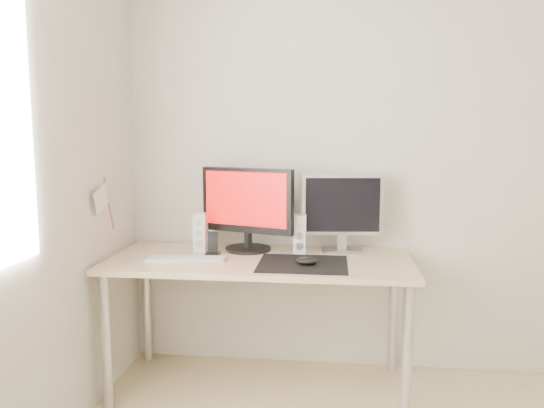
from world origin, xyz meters
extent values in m
plane|color=silver|center=(0.00, 1.75, 1.25)|extent=(3.50, 0.00, 3.50)
cube|color=black|center=(-0.70, 1.28, 0.73)|extent=(0.45, 0.40, 0.00)
ellipsoid|color=black|center=(-0.68, 1.25, 0.75)|extent=(0.11, 0.06, 0.04)
cube|color=#D1B587|center=(-0.93, 1.38, 0.71)|extent=(1.60, 0.70, 0.03)
cylinder|color=silver|center=(-1.67, 1.09, 0.35)|extent=(0.05, 0.05, 0.70)
cylinder|color=silver|center=(-0.19, 1.09, 0.35)|extent=(0.05, 0.05, 0.70)
cylinder|color=silver|center=(-1.67, 1.67, 0.35)|extent=(0.05, 0.05, 0.70)
cylinder|color=silver|center=(-0.19, 1.67, 0.35)|extent=(0.05, 0.05, 0.70)
cylinder|color=black|center=(-1.02, 1.56, 0.74)|extent=(0.33, 0.33, 0.02)
cylinder|color=black|center=(-1.02, 1.56, 0.81)|extent=(0.05, 0.05, 0.12)
cube|color=black|center=(-1.02, 1.55, 1.02)|extent=(0.54, 0.22, 0.36)
cube|color=red|center=(-1.03, 1.53, 1.03)|extent=(0.48, 0.16, 0.30)
cube|color=#AAABAD|center=(-0.50, 1.60, 0.74)|extent=(0.23, 0.18, 0.01)
cube|color=#BDBDC0|center=(-0.50, 1.60, 0.80)|extent=(0.05, 0.04, 0.10)
cube|color=silver|center=(-0.50, 1.60, 0.99)|extent=(0.45, 0.08, 0.34)
cube|color=black|center=(-0.49, 1.57, 0.99)|extent=(0.41, 0.04, 0.30)
cube|color=white|center=(-1.28, 1.51, 0.84)|extent=(0.07, 0.08, 0.21)
cylinder|color=#A9A9AB|center=(-1.28, 1.47, 0.78)|extent=(0.04, 0.01, 0.04)
cylinder|color=#ADADAF|center=(-1.28, 1.47, 0.84)|extent=(0.04, 0.01, 0.04)
cylinder|color=#BCBCBE|center=(-1.28, 1.47, 0.90)|extent=(0.04, 0.01, 0.04)
cube|color=white|center=(-0.73, 1.53, 0.84)|extent=(0.07, 0.08, 0.21)
cylinder|color=silver|center=(-0.73, 1.48, 0.78)|extent=(0.04, 0.01, 0.04)
cylinder|color=#B0B0B3|center=(-0.73, 1.48, 0.84)|extent=(0.04, 0.01, 0.04)
cylinder|color=silver|center=(-0.73, 1.48, 0.90)|extent=(0.04, 0.01, 0.04)
cube|color=#B9B9BB|center=(-1.30, 1.29, 0.73)|extent=(0.43, 0.14, 0.01)
cube|color=silver|center=(-1.30, 1.29, 0.74)|extent=(0.41, 0.13, 0.01)
cube|color=black|center=(-1.19, 1.42, 0.74)|extent=(0.07, 0.06, 0.02)
cube|color=black|center=(-1.19, 1.42, 0.80)|extent=(0.06, 0.03, 0.11)
cylinder|color=#A57F54|center=(-1.72, 1.30, 1.02)|extent=(0.01, 0.10, 0.29)
cube|color=white|center=(-1.72, 1.21, 1.06)|extent=(0.00, 0.19, 0.15)
camera|label=1|loc=(-0.55, -1.35, 1.39)|focal=35.00mm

